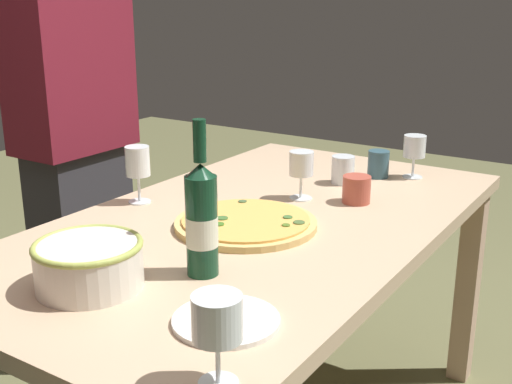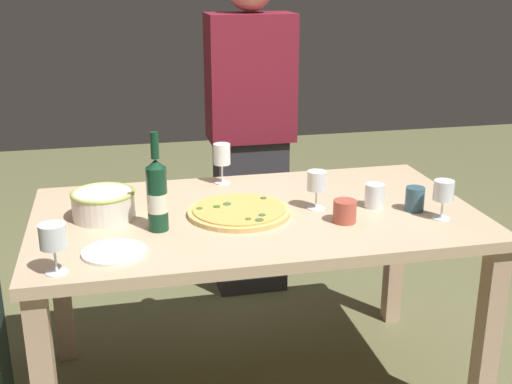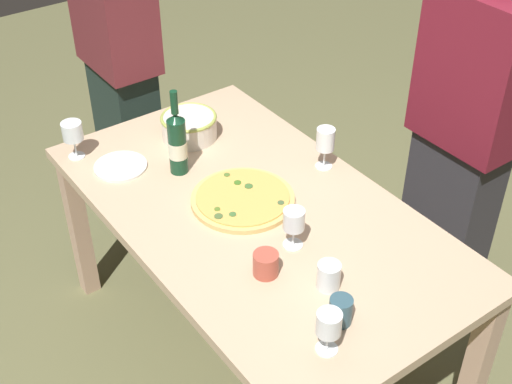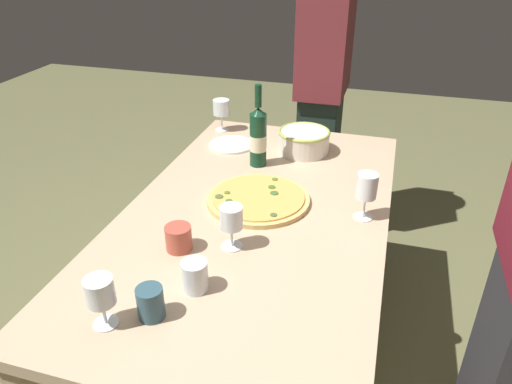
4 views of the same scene
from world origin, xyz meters
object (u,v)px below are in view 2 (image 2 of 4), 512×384
Objects in this scene: wine_glass_far_right at (53,238)px; person_guest_left at (250,135)px; pizza at (239,211)px; wine_glass_far_left at (222,156)px; wine_glass_near_pizza at (444,192)px; cup_spare at (415,199)px; serving_bowl at (104,203)px; wine_glass_by_bottle at (317,183)px; cup_ceramic at (345,211)px; wine_bottle at (157,194)px; cup_amber at (374,196)px; side_plate at (114,252)px; dining_table at (256,235)px.

person_guest_left is at bearing 55.95° from wine_glass_far_right.
wine_glass_far_left is at bearing 89.47° from pizza.
wine_glass_near_pizza is 0.85× the size of wine_glass_far_left.
cup_spare is at bearing 11.73° from wine_glass_far_right.
wine_glass_by_bottle is (0.76, -0.07, 0.04)m from serving_bowl.
cup_ceramic is at bearing -15.36° from serving_bowl.
wine_bottle reaches higher than cup_amber.
side_plate is (-0.45, -0.63, -0.11)m from wine_glass_far_left.
wine_bottle is 1.11m from person_guest_left.
wine_glass_far_right is at bearing -147.98° from side_plate.
dining_table is at bearing -6.31° from serving_bowl.
serving_bowl is at bearing 174.61° from wine_glass_by_bottle.
wine_bottle reaches higher than side_plate.
cup_spare is 1.07m from person_guest_left.
wine_glass_by_bottle is at bearing 110.00° from cup_ceramic.
wine_glass_far_left reaches higher than cup_amber.
serving_bowl is at bearing 171.22° from cup_spare.
wine_glass_far_right is 0.22m from side_plate.
cup_spare is at bearing -0.94° from wine_bottle.
side_plate reaches higher than dining_table.
wine_bottle is at bearing -122.93° from wine_glass_far_left.
wine_glass_far_right reaches higher than wine_glass_near_pizza.
person_guest_left is (0.68, 1.15, 0.06)m from side_plate.
wine_bottle is 0.93m from cup_spare.
cup_spare is at bearing -9.03° from pizza.
wine_glass_by_bottle is 0.71× the size of side_plate.
wine_glass_far_left is 1.87× the size of cup_spare.
side_plate is at bearing 32.02° from wine_glass_far_right.
pizza is at bearing 179.69° from wine_glass_by_bottle.
side_plate is at bearing -150.21° from pizza.
side_plate is (-0.95, -0.22, -0.04)m from cup_amber.
person_guest_left is (-0.46, 1.09, -0.03)m from wine_glass_near_pizza.
serving_bowl is 0.14× the size of person_guest_left.
pizza is 0.64m from cup_spare.
cup_spare is at bearing -11.10° from dining_table.
cup_amber is at bearing 3.66° from wine_bottle.
serving_bowl is at bearing 94.91° from side_plate.
dining_table is 19.65× the size of cup_ceramic.
serving_bowl is 0.33m from side_plate.
cup_ceramic is at bearing -24.13° from pizza.
wine_bottle is at bearing -176.34° from cup_amber.
wine_bottle is 0.26m from side_plate.
wine_bottle is at bearing -163.82° from pizza.
cup_amber is 1.00× the size of cup_spare.
side_plate is at bearing -125.51° from wine_glass_far_left.
cup_spare is at bearing 10.57° from cup_ceramic.
pizza is 0.51m from cup_amber.
person_guest_left is (0.23, 0.89, 0.06)m from pizza.
person_guest_left is (-0.11, 1.05, 0.03)m from cup_ceramic.
dining_table is at bearing 27.49° from side_plate.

